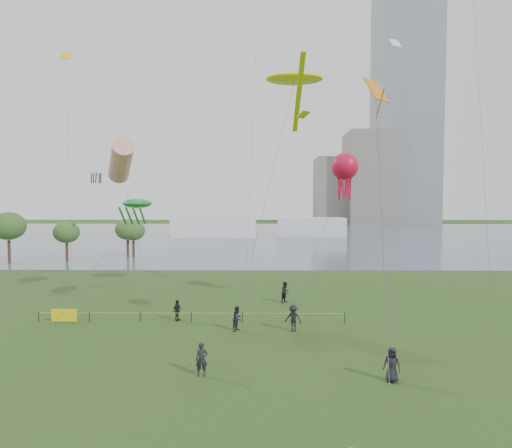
{
  "coord_description": "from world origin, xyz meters",
  "views": [
    {
      "loc": [
        0.32,
        -17.86,
        9.49
      ],
      "look_at": [
        0.0,
        10.0,
        8.0
      ],
      "focal_mm": 30.0,
      "sensor_mm": 36.0,
      "label": 1
    }
  ],
  "objects": [
    {
      "name": "ground_plane",
      "position": [
        0.0,
        0.0,
        0.0
      ],
      "size": [
        400.0,
        400.0,
        0.0
      ],
      "primitive_type": "plane",
      "color": "#1D3611"
    },
    {
      "name": "lake",
      "position": [
        0.0,
        100.0,
        0.02
      ],
      "size": [
        400.0,
        120.0,
        0.08
      ],
      "primitive_type": "cube",
      "color": "#515D6F",
      "rests_on": "ground_plane"
    },
    {
      "name": "tower",
      "position": [
        62.0,
        168.0,
        60.0
      ],
      "size": [
        24.0,
        24.0,
        120.0
      ],
      "primitive_type": "cube",
      "color": "slate",
      "rests_on": "ground_plane"
    },
    {
      "name": "building_mid",
      "position": [
        46.0,
        162.0,
        19.0
      ],
      "size": [
        20.0,
        20.0,
        38.0
      ],
      "primitive_type": "cube",
      "color": "slate",
      "rests_on": "ground_plane"
    },
    {
      "name": "building_low",
      "position": [
        32.0,
        168.0,
        14.0
      ],
      "size": [
        16.0,
        18.0,
        28.0
      ],
      "primitive_type": "cube",
      "color": "slate",
      "rests_on": "ground_plane"
    },
    {
      "name": "pavilion_left",
      "position": [
        -12.0,
        95.0,
        3.0
      ],
      "size": [
        22.0,
        8.0,
        6.0
      ],
      "primitive_type": "cube",
      "color": "white",
      "rests_on": "ground_plane"
    },
    {
      "name": "pavilion_right",
      "position": [
        14.0,
        98.0,
        2.5
      ],
      "size": [
        18.0,
        7.0,
        5.0
      ],
      "primitive_type": "cube",
      "color": "silver",
      "rests_on": "ground_plane"
    },
    {
      "name": "trees",
      "position": [
        -36.4,
        47.29,
        5.55
      ],
      "size": [
        31.05,
        16.74,
        8.92
      ],
      "color": "#3A261A",
      "rests_on": "ground_plane"
    },
    {
      "name": "fence",
      "position": [
        -11.25,
        15.04,
        0.55
      ],
      "size": [
        24.07,
        0.07,
        1.05
      ],
      "color": "black",
      "rests_on": "ground_plane"
    },
    {
      "name": "spectator_a",
      "position": [
        -1.39,
        13.03,
        0.9
      ],
      "size": [
        0.99,
        1.09,
        1.8
      ],
      "primitive_type": "imported",
      "rotation": [
        0.0,
        0.0,
        1.12
      ],
      "color": "black",
      "rests_on": "ground_plane"
    },
    {
      "name": "spectator_b",
      "position": [
        2.68,
        12.85,
        0.98
      ],
      "size": [
        1.44,
        1.14,
        1.95
      ],
      "primitive_type": "imported",
      "rotation": [
        0.0,
        0.0,
        -0.38
      ],
      "color": "black",
      "rests_on": "ground_plane"
    },
    {
      "name": "spectator_c",
      "position": [
        -6.33,
        15.57,
        0.83
      ],
      "size": [
        0.79,
        1.05,
        1.66
      ],
      "primitive_type": "imported",
      "rotation": [
        0.0,
        0.0,
        1.13
      ],
      "color": "black",
      "rests_on": "ground_plane"
    },
    {
      "name": "spectator_d",
      "position": [
        7.22,
        4.22,
        0.92
      ],
      "size": [
        1.07,
        0.98,
        1.84
      ],
      "primitive_type": "imported",
      "rotation": [
        0.0,
        0.0,
        -0.58
      ],
      "color": "black",
      "rests_on": "ground_plane"
    },
    {
      "name": "spectator_f",
      "position": [
        -2.89,
        4.87,
        0.9
      ],
      "size": [
        0.72,
        0.54,
        1.81
      ],
      "primitive_type": "imported",
      "rotation": [
        0.0,
        0.0,
        0.17
      ],
      "color": "black",
      "rests_on": "ground_plane"
    },
    {
      "name": "spectator_g",
      "position": [
        2.63,
        21.76,
        0.98
      ],
      "size": [
        1.19,
        1.2,
        1.96
      ],
      "primitive_type": "imported",
      "rotation": [
        0.0,
        0.0,
        0.84
      ],
      "color": "black",
      "rests_on": "ground_plane"
    },
    {
      "name": "kite_stingray",
      "position": [
        3.07,
        17.89,
        19.5
      ],
      "size": [
        7.15,
        9.97,
        19.97
      ],
      "rotation": [
        0.0,
        0.0,
        -0.02
      ],
      "color": "#3F3F42"
    },
    {
      "name": "kite_windsock",
      "position": [
        -12.41,
        20.97,
        13.11
      ],
      "size": [
        6.52,
        7.67,
        15.08
      ],
      "rotation": [
        0.0,
        0.0,
        -0.17
      ],
      "color": "#3F3F42"
    },
    {
      "name": "kite_creature",
      "position": [
        -10.25,
        18.6,
        9.26
      ],
      "size": [
        6.29,
        6.79,
        9.7
      ],
      "rotation": [
        0.0,
        0.0,
        0.3
      ],
      "color": "#3F3F42"
    },
    {
      "name": "kite_octopus",
      "position": [
        7.53,
        19.2,
        12.42
      ],
      "size": [
        6.52,
        7.39,
        13.67
      ],
      "rotation": [
        0.0,
        0.0,
        0.03
      ],
      "color": "#3F3F42"
    },
    {
      "name": "kite_delta",
      "position": [
        6.79,
        6.39,
        15.1
      ],
      "size": [
        3.23,
        12.85,
        16.52
      ],
      "rotation": [
        0.0,
        0.0,
        -0.04
      ],
      "color": "#3F3F42"
    },
    {
      "name": "small_kites",
      "position": [
        2.37,
        19.39,
        25.16
      ],
      "size": [
        33.83,
        12.11,
        9.74
      ],
      "color": "yellow"
    }
  ]
}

